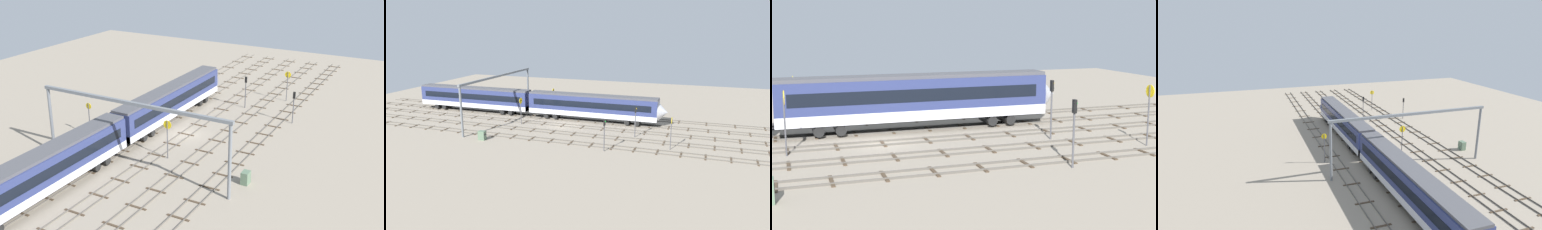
{
  "view_description": "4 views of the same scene",
  "coord_description": "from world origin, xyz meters",
  "views": [
    {
      "loc": [
        -51.62,
        -29.06,
        25.19
      ],
      "look_at": [
        1.84,
        0.08,
        2.11
      ],
      "focal_mm": 45.55,
      "sensor_mm": 36.0,
      "label": 1
    },
    {
      "loc": [
        24.63,
        -62.01,
        17.94
      ],
      "look_at": [
        2.71,
        0.32,
        2.04
      ],
      "focal_mm": 36.64,
      "sensor_mm": 36.0,
      "label": 2
    },
    {
      "loc": [
        -7.56,
        -41.91,
        9.76
      ],
      "look_at": [
        6.88,
        0.25,
        1.89
      ],
      "focal_mm": 50.95,
      "sensor_mm": 36.0,
      "label": 3
    },
    {
      "loc": [
        -50.53,
        21.37,
        20.5
      ],
      "look_at": [
        7.24,
        2.24,
        2.94
      ],
      "focal_mm": 30.33,
      "sensor_mm": 36.0,
      "label": 4
    }
  ],
  "objects": [
    {
      "name": "ground_plane",
      "position": [
        0.0,
        0.0,
        0.0
      ],
      "size": [
        106.71,
        106.71,
        0.0
      ],
      "primitive_type": "plane",
      "color": "gray"
    },
    {
      "name": "track_near_foreground",
      "position": [
        -0.0,
        -9.15,
        0.06
      ],
      "size": [
        90.71,
        2.4,
        0.16
      ],
      "color": "#59544C",
      "rests_on": "ground"
    },
    {
      "name": "track_second_near",
      "position": [
        0.0,
        -4.57,
        0.07
      ],
      "size": [
        90.71,
        2.4,
        0.16
      ],
      "color": "#59544C",
      "rests_on": "ground"
    },
    {
      "name": "track_middle",
      "position": [
        0.0,
        0.0,
        0.07
      ],
      "size": [
        90.71,
        2.4,
        0.16
      ],
      "color": "#59544C",
      "rests_on": "ground"
    },
    {
      "name": "track_with_train",
      "position": [
        -0.0,
        4.57,
        0.06
      ],
      "size": [
        90.71,
        2.4,
        0.16
      ],
      "color": "#59544C",
      "rests_on": "ground"
    },
    {
      "name": "track_far_background",
      "position": [
        0.0,
        9.15,
        0.07
      ],
      "size": [
        90.71,
        2.4,
        0.16
      ],
      "color": "#59544C",
      "rests_on": "ground"
    },
    {
      "name": "train",
      "position": [
        -7.9,
        4.57,
        2.66
      ],
      "size": [
        50.4,
        3.24,
        4.8
      ],
      "color": "navy",
      "rests_on": "ground"
    },
    {
      "name": "overhead_gantry",
      "position": [
        -12.37,
        -0.24,
        6.62
      ],
      "size": [
        0.4,
        23.85,
        8.42
      ],
      "color": "slate",
      "rests_on": "ground"
    },
    {
      "name": "speed_sign_near_foreground",
      "position": [
        -7.3,
        -1.65,
        3.22
      ],
      "size": [
        0.14,
        1.05,
        4.79
      ],
      "color": "#4C4C51",
      "rests_on": "ground"
    },
    {
      "name": "speed_sign_mid_trackside",
      "position": [
        19.4,
        -7.32,
        3.18
      ],
      "size": [
        0.14,
        0.98,
        4.79
      ],
      "color": "#4C4C51",
      "rests_on": "ground"
    },
    {
      "name": "speed_sign_far_trackside",
      "position": [
        -6.35,
        10.78,
        2.92
      ],
      "size": [
        0.14,
        0.83,
        4.55
      ],
      "color": "#4C4C51",
      "rests_on": "ground"
    },
    {
      "name": "signal_light_trackside_approach",
      "position": [
        10.63,
        -11.11,
        3.01
      ],
      "size": [
        0.31,
        0.32,
        4.6
      ],
      "color": "#4C4C51",
      "rests_on": "ground"
    },
    {
      "name": "signal_light_trackside_departure",
      "position": [
        13.37,
        -2.82,
        3.18
      ],
      "size": [
        0.31,
        0.32,
        4.89
      ],
      "color": "#4C4C51",
      "rests_on": "ground"
    },
    {
      "name": "relay_cabinet",
      "position": [
        -8.65,
        -12.12,
        0.71
      ],
      "size": [
        1.1,
        0.79,
        1.41
      ],
      "color": "#597259",
      "rests_on": "ground"
    }
  ]
}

